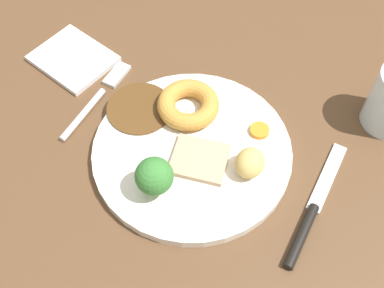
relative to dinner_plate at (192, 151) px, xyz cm
name	(u,v)px	position (x,y,z in cm)	size (l,w,h in cm)	color
dining_table	(226,159)	(3.79, 2.37, -2.50)	(120.00, 84.00, 3.60)	brown
dinner_plate	(192,151)	(0.00, 0.00, 0.00)	(25.35, 25.35, 1.40)	silver
gravy_pool	(141,106)	(-9.15, 2.82, 0.85)	(8.81, 8.81, 0.30)	#563819
meat_slice_main	(200,160)	(1.71, -1.26, 1.10)	(6.73, 5.84, 0.80)	tan
yorkshire_pudding	(188,105)	(-3.25, 5.17, 1.89)	(8.20, 8.20, 2.38)	#C68938
roast_potato_left	(250,163)	(7.62, 0.37, 2.39)	(4.05, 3.52, 3.39)	#D8B260
carrot_coin_front	(259,130)	(6.54, 6.30, 1.00)	(2.53, 2.53, 0.60)	orange
broccoli_floret	(154,176)	(-1.07, -7.25, 3.92)	(4.51, 4.51, 5.55)	#8CB766
fork	(98,97)	(-15.89, 2.06, -0.31)	(2.06, 15.27, 0.90)	silver
knife	(311,213)	(16.47, -1.04, -0.25)	(1.84, 18.52, 1.20)	black
folded_napkin	(73,59)	(-23.20, 6.54, -0.30)	(11.00, 9.00, 0.80)	white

